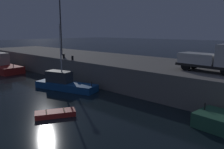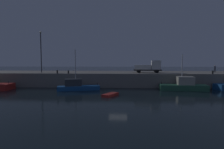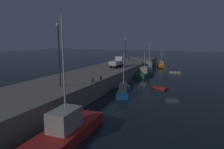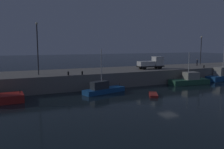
# 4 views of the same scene
# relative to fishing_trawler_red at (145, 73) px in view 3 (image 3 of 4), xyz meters

# --- Properties ---
(ground_plane) EXTENTS (320.00, 320.00, 0.00)m
(ground_plane) POSITION_rel_fishing_trawler_red_xyz_m (-11.57, -8.37, -0.85)
(ground_plane) COLOR black
(pier_quay) EXTENTS (78.33, 10.93, 2.79)m
(pier_quay) POSITION_rel_fishing_trawler_red_xyz_m (-11.57, 7.47, 0.55)
(pier_quay) COLOR gray
(pier_quay) RESTS_ON ground
(fishing_trawler_red) EXTENTS (8.31, 3.36, 6.40)m
(fishing_trawler_red) POSITION_rel_fishing_trawler_red_xyz_m (0.00, 0.00, 0.00)
(fishing_trawler_red) COLOR #2D6647
(fishing_trawler_red) RESTS_ON ground
(fishing_boat_blue) EXTENTS (8.76, 3.83, 8.94)m
(fishing_boat_blue) POSITION_rel_fishing_trawler_red_xyz_m (10.19, 1.20, 0.23)
(fishing_boat_blue) COLOR #195193
(fishing_boat_blue) RESTS_ON ground
(fishing_boat_white) EXTENTS (7.70, 3.94, 7.28)m
(fishing_boat_white) POSITION_rel_fishing_trawler_red_xyz_m (-19.11, -0.87, -0.13)
(fishing_boat_white) COLOR #195193
(fishing_boat_white) RESTS_ON ground
(fishing_boat_orange) EXTENTS (10.80, 3.74, 11.46)m
(fishing_boat_orange) POSITION_rel_fishing_trawler_red_xyz_m (-36.61, -1.29, 0.09)
(fishing_boat_orange) COLOR red
(fishing_boat_orange) RESTS_ON ground
(fishing_trawler_green) EXTENTS (7.54, 4.00, 6.23)m
(fishing_trawler_green) POSITION_rel_fishing_trawler_red_xyz_m (20.28, -1.06, -0.12)
(fishing_trawler_green) COLOR orange
(fishing_trawler_green) RESTS_ON ground
(dinghy_orange_near) EXTENTS (2.49, 3.22, 0.44)m
(dinghy_orange_near) POSITION_rel_fishing_trawler_red_xyz_m (-12.76, -6.12, -0.65)
(dinghy_orange_near) COLOR #B22823
(dinghy_orange_near) RESTS_ON ground
(rowboat_white_mid) EXTENTS (1.96, 3.24, 0.46)m
(rowboat_white_mid) POSITION_rel_fishing_trawler_red_xyz_m (8.63, -6.90, -0.64)
(rowboat_white_mid) COLOR beige
(rowboat_white_mid) RESTS_ON ground
(lamp_post_west) EXTENTS (0.44, 0.44, 8.85)m
(lamp_post_west) POSITION_rel_fishing_trawler_red_xyz_m (-28.46, 5.40, 7.05)
(lamp_post_west) COLOR #38383D
(lamp_post_west) RESTS_ON pier_quay
(lamp_post_east) EXTENTS (0.44, 0.44, 7.32)m
(lamp_post_east) POSITION_rel_fishing_trawler_red_xyz_m (12.55, 9.98, 6.26)
(lamp_post_east) COLOR #38383D
(lamp_post_east) RESTS_ON pier_quay
(utility_truck) EXTENTS (5.90, 2.37, 2.59)m
(utility_truck) POSITION_rel_fishing_trawler_red_xyz_m (-5.32, 5.70, 3.17)
(utility_truck) COLOR black
(utility_truck) RESTS_ON pier_quay
(dockworker) EXTENTS (0.40, 0.37, 1.59)m
(dockworker) POSITION_rel_fishing_trawler_red_xyz_m (9.20, 7.67, 2.85)
(dockworker) COLOR black
(dockworker) RESTS_ON pier_quay
(bollard_west) EXTENTS (0.28, 0.28, 0.65)m
(bollard_west) POSITION_rel_fishing_trawler_red_xyz_m (-23.97, 2.63, 2.26)
(bollard_west) COLOR black
(bollard_west) RESTS_ON pier_quay
(bollard_central) EXTENTS (0.28, 0.28, 0.60)m
(bollard_central) POSITION_rel_fishing_trawler_red_xyz_m (6.21, 2.49, 2.24)
(bollard_central) COLOR black
(bollard_central) RESTS_ON pier_quay
(bollard_east) EXTENTS (0.28, 0.28, 0.59)m
(bollard_east) POSITION_rel_fishing_trawler_red_xyz_m (-21.62, 2.33, 2.24)
(bollard_east) COLOR black
(bollard_east) RESTS_ON pier_quay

